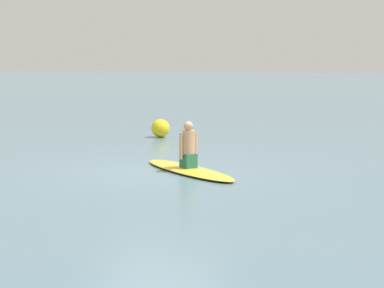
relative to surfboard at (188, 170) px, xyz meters
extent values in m
plane|color=slate|center=(0.29, -0.53, -0.04)|extent=(400.00, 400.00, 0.00)
ellipsoid|color=gold|center=(0.00, 0.00, 0.00)|extent=(2.33, 2.99, 0.09)
cube|color=#26664C|center=(0.00, 0.00, 0.19)|extent=(0.37, 0.39, 0.29)
cylinder|color=tan|center=(0.00, 0.00, 0.55)|extent=(0.37, 0.37, 0.48)
sphere|color=tan|center=(0.00, 0.00, 0.87)|extent=(0.19, 0.19, 0.19)
cylinder|color=tan|center=(0.13, -0.09, 0.49)|extent=(0.11, 0.11, 0.52)
cylinder|color=tan|center=(-0.13, 0.09, 0.49)|extent=(0.11, 0.11, 0.52)
sphere|color=yellow|center=(-5.22, -3.45, 0.23)|extent=(0.54, 0.54, 0.54)
camera|label=1|loc=(11.31, 5.50, 2.05)|focal=60.05mm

